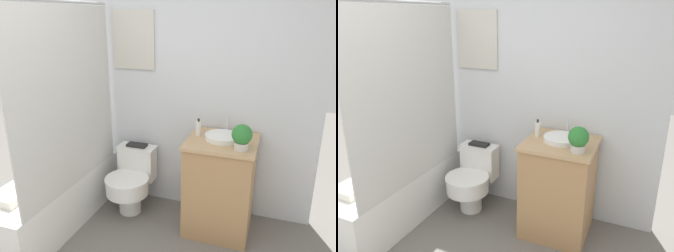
# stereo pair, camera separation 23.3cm
# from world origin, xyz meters

# --- Properties ---
(wall_back) EXTENTS (3.06, 0.07, 2.50)m
(wall_back) POSITION_xyz_m (-0.00, 1.85, 1.26)
(wall_back) COLOR silver
(wall_back) RESTS_ON ground_plane
(shower_area) EXTENTS (0.57, 1.45, 1.98)m
(shower_area) POSITION_xyz_m (-0.73, 1.09, 0.29)
(shower_area) COLOR white
(shower_area) RESTS_ON ground_plane
(toilet) EXTENTS (0.42, 0.56, 0.62)m
(toilet) POSITION_xyz_m (-0.15, 1.53, 0.33)
(toilet) COLOR white
(toilet) RESTS_ON ground_plane
(vanity) EXTENTS (0.59, 0.58, 0.86)m
(vanity) POSITION_xyz_m (0.73, 1.52, 0.43)
(vanity) COLOR #AD7F51
(vanity) RESTS_ON ground_plane
(sink) EXTENTS (0.31, 0.35, 0.13)m
(sink) POSITION_xyz_m (0.73, 1.54, 0.88)
(sink) COLOR white
(sink) RESTS_ON vanity
(soap_bottle) EXTENTS (0.05, 0.05, 0.16)m
(soap_bottle) POSITION_xyz_m (0.51, 1.55, 0.93)
(soap_bottle) COLOR silver
(soap_bottle) RESTS_ON vanity
(potted_plant) EXTENTS (0.16, 0.16, 0.21)m
(potted_plant) POSITION_xyz_m (0.91, 1.35, 0.98)
(potted_plant) COLOR beige
(potted_plant) RESTS_ON vanity
(book_on_tank) EXTENTS (0.20, 0.10, 0.02)m
(book_on_tank) POSITION_xyz_m (-0.15, 1.68, 0.64)
(book_on_tank) COLOR black
(book_on_tank) RESTS_ON toilet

